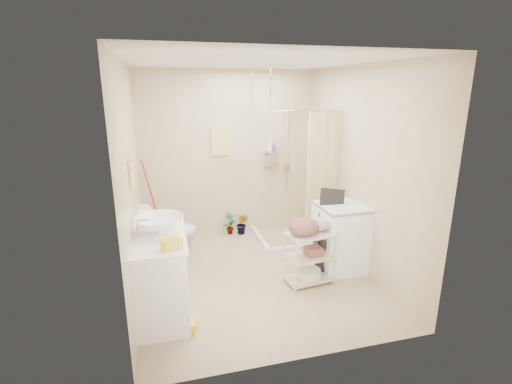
# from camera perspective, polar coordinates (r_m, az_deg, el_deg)

# --- Properties ---
(floor) EXTENTS (3.20, 3.20, 0.00)m
(floor) POSITION_cam_1_polar(r_m,az_deg,el_deg) (4.89, -0.18, -12.57)
(floor) COLOR #BBA78C
(floor) RESTS_ON ground
(ceiling) EXTENTS (2.80, 3.20, 0.04)m
(ceiling) POSITION_cam_1_polar(r_m,az_deg,el_deg) (4.31, -0.21, 19.50)
(ceiling) COLOR silver
(ceiling) RESTS_ON ground
(wall_back) EXTENTS (2.80, 0.04, 2.60)m
(wall_back) POSITION_cam_1_polar(r_m,az_deg,el_deg) (5.95, -4.10, 5.85)
(wall_back) COLOR beige
(wall_back) RESTS_ON ground
(wall_front) EXTENTS (2.80, 0.04, 2.60)m
(wall_front) POSITION_cam_1_polar(r_m,az_deg,el_deg) (2.96, 7.64, -4.46)
(wall_front) COLOR beige
(wall_front) RESTS_ON ground
(wall_left) EXTENTS (0.04, 3.20, 2.60)m
(wall_left) POSITION_cam_1_polar(r_m,az_deg,el_deg) (4.30, -18.58, 1.22)
(wall_left) COLOR beige
(wall_left) RESTS_ON ground
(wall_right) EXTENTS (0.04, 3.20, 2.60)m
(wall_right) POSITION_cam_1_polar(r_m,az_deg,el_deg) (4.95, 15.71, 3.29)
(wall_right) COLOR beige
(wall_right) RESTS_ON ground
(vanity) EXTENTS (0.58, 1.01, 0.88)m
(vanity) POSITION_cam_1_polar(r_m,az_deg,el_deg) (4.04, -14.50, -12.42)
(vanity) COLOR white
(vanity) RESTS_ON ground
(sink) EXTENTS (0.53, 0.53, 0.17)m
(sink) POSITION_cam_1_polar(r_m,az_deg,el_deg) (3.92, -14.70, -4.87)
(sink) COLOR white
(sink) RESTS_ON vanity
(counter_basket) EXTENTS (0.21, 0.18, 0.10)m
(counter_basket) POSITION_cam_1_polar(r_m,az_deg,el_deg) (3.54, -12.87, -7.71)
(counter_basket) COLOR yellow
(counter_basket) RESTS_ON vanity
(floor_basket) EXTENTS (0.34, 0.30, 0.15)m
(floor_basket) POSITION_cam_1_polar(r_m,az_deg,el_deg) (3.93, -10.59, -19.38)
(floor_basket) COLOR yellow
(floor_basket) RESTS_ON ground
(toilet) EXTENTS (0.80, 0.49, 0.79)m
(toilet) POSITION_cam_1_polar(r_m,az_deg,el_deg) (5.25, -13.35, -6.19)
(toilet) COLOR silver
(toilet) RESTS_ON ground
(mop) EXTENTS (0.15, 0.15, 1.31)m
(mop) POSITION_cam_1_polar(r_m,az_deg,el_deg) (5.87, -15.98, -1.33)
(mop) COLOR red
(mop) RESTS_ON ground
(potted_plant_a) EXTENTS (0.23, 0.22, 0.36)m
(potted_plant_a) POSITION_cam_1_polar(r_m,az_deg,el_deg) (6.08, -4.05, -4.86)
(potted_plant_a) COLOR brown
(potted_plant_a) RESTS_ON ground
(potted_plant_b) EXTENTS (0.25, 0.24, 0.35)m
(potted_plant_b) POSITION_cam_1_polar(r_m,az_deg,el_deg) (6.07, -2.12, -4.93)
(potted_plant_b) COLOR brown
(potted_plant_b) RESTS_ON ground
(hanging_towel) EXTENTS (0.28, 0.03, 0.42)m
(hanging_towel) POSITION_cam_1_polar(r_m,az_deg,el_deg) (5.88, -5.55, 7.66)
(hanging_towel) COLOR beige
(hanging_towel) RESTS_ON wall_back
(towel_ring) EXTENTS (0.04, 0.22, 0.34)m
(towel_ring) POSITION_cam_1_polar(r_m,az_deg,el_deg) (4.06, -18.66, 2.88)
(towel_ring) COLOR #F6DA8B
(towel_ring) RESTS_ON wall_left
(tp_holder) EXTENTS (0.08, 0.12, 0.14)m
(tp_holder) POSITION_cam_1_polar(r_m,az_deg,el_deg) (4.51, -17.40, -5.73)
(tp_holder) COLOR white
(tp_holder) RESTS_ON wall_left
(shower) EXTENTS (1.10, 1.10, 2.10)m
(shower) POSITION_cam_1_polar(r_m,az_deg,el_deg) (5.70, 5.43, 2.82)
(shower) COLOR silver
(shower) RESTS_ON ground
(shampoo_bottle_a) EXTENTS (0.10, 0.10, 0.25)m
(shampoo_bottle_a) POSITION_cam_1_polar(r_m,az_deg,el_deg) (5.99, 2.19, 7.33)
(shampoo_bottle_a) COLOR white
(shampoo_bottle_a) RESTS_ON shower
(shampoo_bottle_b) EXTENTS (0.08, 0.08, 0.17)m
(shampoo_bottle_b) POSITION_cam_1_polar(r_m,az_deg,el_deg) (6.01, 2.64, 6.97)
(shampoo_bottle_b) COLOR #425192
(shampoo_bottle_b) RESTS_ON shower
(washing_machine) EXTENTS (0.60, 0.62, 0.87)m
(washing_machine) POSITION_cam_1_polar(r_m,az_deg,el_deg) (5.00, 12.93, -6.77)
(washing_machine) COLOR white
(washing_machine) RESTS_ON ground
(laundry_rack) EXTENTS (0.60, 0.40, 0.77)m
(laundry_rack) POSITION_cam_1_polar(r_m,az_deg,el_deg) (4.60, 8.26, -9.25)
(laundry_rack) COLOR beige
(laundry_rack) RESTS_ON ground
(ironing_board) EXTENTS (0.33, 0.13, 1.12)m
(ironing_board) POSITION_cam_1_polar(r_m,az_deg,el_deg) (4.86, 11.26, -5.79)
(ironing_board) COLOR black
(ironing_board) RESTS_ON ground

